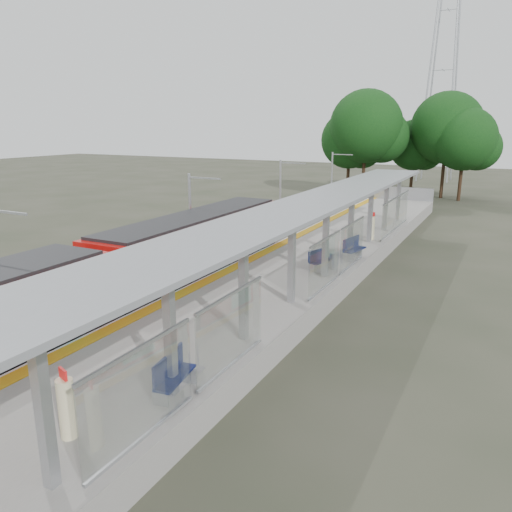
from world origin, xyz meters
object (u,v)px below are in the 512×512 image
at_px(bench_near, 172,373).
at_px(info_pillar_near, 67,408).
at_px(bench_mid, 321,259).
at_px(train, 94,283).
at_px(bench_far, 353,248).
at_px(info_pillar_far, 371,228).
at_px(litter_bin, 334,261).

xyz_separation_m(bench_near, info_pillar_near, (-0.97, -2.68, 0.17)).
xyz_separation_m(bench_mid, info_pillar_near, (-0.39, -15.62, 0.20)).
bearing_deg(train, bench_far, 60.49).
xyz_separation_m(train, bench_mid, (5.94, 9.15, -0.50)).
xyz_separation_m(bench_near, info_pillar_far, (-0.08, 20.72, 0.17)).
bearing_deg(litter_bin, bench_far, 84.02).
bearing_deg(bench_near, info_pillar_near, -119.35).
relative_size(bench_mid, bench_far, 0.90).
height_order(bench_mid, bench_far, bench_far).
bearing_deg(bench_far, info_pillar_far, 104.84).
xyz_separation_m(train, bench_near, (6.52, -3.80, -0.47)).
bearing_deg(bench_far, train, -108.34).
relative_size(info_pillar_near, litter_bin, 2.03).
height_order(train, bench_mid, train).
bearing_deg(info_pillar_near, bench_near, 89.56).
bearing_deg(info_pillar_near, litter_bin, 106.00).
bearing_deg(bench_far, bench_mid, -95.07).
height_order(info_pillar_near, litter_bin, info_pillar_near).
bearing_deg(train, bench_mid, 56.98).
xyz_separation_m(train, info_pillar_near, (5.55, -6.48, -0.30)).
bearing_deg(train, info_pillar_near, -49.39).
xyz_separation_m(train, litter_bin, (6.51, 9.53, -0.63)).
xyz_separation_m(bench_near, litter_bin, (-0.01, 13.32, -0.16)).
bearing_deg(litter_bin, info_pillar_far, 90.52).
xyz_separation_m(info_pillar_near, info_pillar_far, (0.89, 23.40, 0.00)).
bearing_deg(litter_bin, info_pillar_near, -93.41).
xyz_separation_m(bench_mid, info_pillar_far, (0.49, 7.78, 0.20)).
relative_size(train, bench_near, 16.41).
bearing_deg(bench_far, litter_bin, -84.81).
xyz_separation_m(info_pillar_far, litter_bin, (0.07, -7.40, -0.33)).
bearing_deg(info_pillar_near, train, 150.02).
relative_size(info_pillar_far, litter_bin, 2.04).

